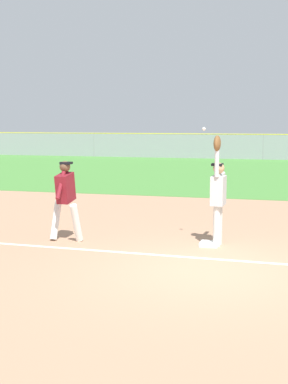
{
  "coord_description": "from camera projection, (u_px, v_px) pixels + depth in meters",
  "views": [
    {
      "loc": [
        1.17,
        -8.89,
        2.58
      ],
      "look_at": [
        -1.66,
        2.04,
        1.05
      ],
      "focal_mm": 49.83,
      "sensor_mm": 36.0,
      "label": 1
    }
  ],
  "objects": [
    {
      "name": "ground_plane",
      "position": [
        207.0,
        271.0,
        9.16
      ],
      "size": [
        82.02,
        82.02,
        0.0
      ],
      "primitive_type": "plane",
      "color": "tan"
    },
    {
      "name": "outfield_grass",
      "position": [
        256.0,
        173.0,
        26.21
      ],
      "size": [
        46.95,
        18.29,
        0.01
      ],
      "primitive_type": "cube",
      "color": "#478438",
      "rests_on": "ground_plane"
    },
    {
      "name": "chalk_foul_line",
      "position": [
        13.0,
        244.0,
        11.12
      ],
      "size": [
        12.0,
        0.5,
        0.01
      ],
      "primitive_type": "cube",
      "rotation": [
        0.0,
        0.0,
        -0.03
      ],
      "color": "white",
      "rests_on": "ground_plane"
    },
    {
      "name": "first_base",
      "position": [
        209.0,
        244.0,
        10.99
      ],
      "size": [
        0.39,
        0.39,
        0.08
      ],
      "primitive_type": "cube",
      "rotation": [
        0.0,
        0.0,
        -0.02
      ],
      "color": "white",
      "rests_on": "ground_plane"
    },
    {
      "name": "fielder",
      "position": [
        218.0,
        192.0,
        10.87
      ],
      "size": [
        0.29,
        0.9,
        2.28
      ],
      "rotation": [
        0.0,
        0.0,
        3.07
      ],
      "color": "silver",
      "rests_on": "ground_plane"
    },
    {
      "name": "runner",
      "position": [
        66.0,
        195.0,
        11.32
      ],
      "size": [
        0.72,
        0.84,
        1.72
      ],
      "rotation": [
        0.0,
        0.0,
        -0.05
      ],
      "color": "white",
      "rests_on": "ground_plane"
    },
    {
      "name": "baseball",
      "position": [
        204.0,
        129.0,
        10.92
      ],
      "size": [
        0.07,
        0.07,
        0.07
      ],
      "primitive_type": "sphere",
      "color": "white"
    },
    {
      "name": "outfield_fence",
      "position": [
        263.0,
        147.0,
        34.87
      ],
      "size": [
        47.03,
        0.08,
        1.68
      ],
      "color": "#93999E",
      "rests_on": "ground_plane"
    },
    {
      "name": "parked_car_silver",
      "position": [
        179.0,
        145.0,
        40.28
      ],
      "size": [
        4.42,
        2.16,
        1.25
      ],
      "rotation": [
        0.0,
        0.0,
        0.01
      ],
      "color": "#B7B7BC",
      "rests_on": "ground_plane"
    },
    {
      "name": "parked_car_green",
      "position": [
        259.0,
        147.0,
        38.53
      ],
      "size": [
        4.45,
        2.21,
        1.25
      ],
      "rotation": [
        0.0,
        0.0,
        -0.03
      ],
      "color": "#1E6B33",
      "rests_on": "ground_plane"
    }
  ]
}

